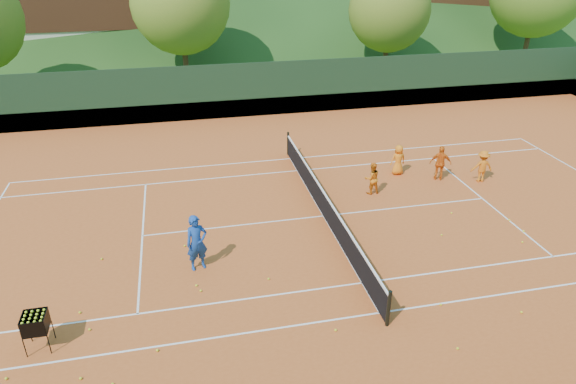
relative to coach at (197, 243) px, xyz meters
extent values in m
plane|color=#33551A|center=(4.64, 2.30, -0.92)|extent=(400.00, 400.00, 0.00)
cube|color=#B44C1D|center=(4.64, 2.30, -0.91)|extent=(40.00, 24.00, 0.02)
imported|color=#164094|center=(0.00, 0.00, 0.00)|extent=(0.75, 0.59, 1.80)
imported|color=orange|center=(6.97, 3.68, -0.25)|extent=(0.66, 0.53, 1.29)
imported|color=orange|center=(10.18, 4.27, -0.16)|extent=(0.94, 0.67, 1.48)
imported|color=orange|center=(8.72, 5.17, -0.25)|extent=(0.66, 0.45, 1.30)
imported|color=orange|center=(11.78, 3.75, -0.22)|extent=(0.93, 0.62, 1.35)
sphere|color=yellow|center=(1.97, -1.07, -0.86)|extent=(0.07, 0.07, 0.07)
sphere|color=yellow|center=(-1.23, -3.36, -0.86)|extent=(0.07, 0.07, 0.07)
sphere|color=yellow|center=(-3.28, -1.46, -0.86)|extent=(0.07, 0.07, 0.07)
sphere|color=yellow|center=(6.00, -4.90, -0.86)|extent=(0.07, 0.07, 0.07)
sphere|color=yellow|center=(-2.97, 1.09, -0.86)|extent=(0.07, 0.07, 0.07)
sphere|color=yellow|center=(10.57, -0.89, -0.86)|extent=(0.07, 0.07, 0.07)
sphere|color=yellow|center=(-2.94, -3.89, -0.86)|extent=(0.07, 0.07, 0.07)
sphere|color=yellow|center=(3.26, -3.61, -0.86)|extent=(0.07, 0.07, 0.07)
sphere|color=yellow|center=(-0.14, -0.93, -0.86)|extent=(0.07, 0.07, 0.07)
sphere|color=yellow|center=(-0.03, -1.21, -0.86)|extent=(0.07, 0.07, 0.07)
sphere|color=yellow|center=(-2.94, -2.22, -0.86)|extent=(0.07, 0.07, 0.07)
sphere|color=yellow|center=(6.39, -3.26, -0.86)|extent=(0.07, 0.07, 0.07)
sphere|color=yellow|center=(-4.62, -3.53, -0.86)|extent=(0.07, 0.07, 0.07)
sphere|color=yellow|center=(-0.39, 1.30, -0.86)|extent=(0.07, 0.07, 0.07)
sphere|color=yellow|center=(9.26, 1.44, -0.86)|extent=(0.07, 0.07, 0.07)
sphere|color=yellow|center=(8.37, -4.03, -0.86)|extent=(0.07, 0.07, 0.07)
sphere|color=yellow|center=(8.17, 0.10, -0.86)|extent=(0.07, 0.07, 0.07)
sphere|color=yellow|center=(11.02, 0.52, -0.86)|extent=(0.07, 0.07, 0.07)
sphere|color=yellow|center=(11.05, -0.28, -0.86)|extent=(0.07, 0.07, 0.07)
sphere|color=yellow|center=(-2.21, -4.23, -0.86)|extent=(0.07, 0.07, 0.07)
cube|color=white|center=(4.64, -3.19, -0.90)|extent=(23.77, 0.06, 0.00)
cube|color=white|center=(4.64, 7.78, -0.90)|extent=(23.77, 0.06, 0.00)
cube|color=white|center=(4.64, -1.82, -0.90)|extent=(23.77, 0.06, 0.00)
cube|color=white|center=(4.64, 6.41, -0.90)|extent=(23.77, 0.06, 0.00)
cube|color=white|center=(-1.76, 2.30, -0.90)|extent=(0.06, 8.23, 0.00)
cube|color=white|center=(11.04, 2.30, -0.90)|extent=(0.06, 8.23, 0.00)
cube|color=silver|center=(4.64, 2.30, -0.90)|extent=(12.80, 0.06, 0.00)
cube|color=white|center=(4.64, 2.30, -0.90)|extent=(0.06, 10.97, 0.00)
cube|color=black|center=(4.64, 2.30, -0.45)|extent=(0.03, 11.97, 0.90)
cube|color=white|center=(4.64, 2.30, 0.02)|extent=(0.05, 11.97, 0.06)
cylinder|color=black|center=(4.64, -3.69, -0.35)|extent=(0.10, 0.10, 1.10)
cylinder|color=black|center=(4.64, 8.28, -0.35)|extent=(0.10, 0.10, 1.10)
cube|color=black|center=(4.64, 14.30, 0.60)|extent=(40.00, 0.05, 3.00)
cube|color=#185626|center=(4.64, 14.30, -0.40)|extent=(40.40, 0.05, 1.00)
cylinder|color=black|center=(-4.31, -2.86, -0.62)|extent=(0.02, 0.02, 0.55)
cylinder|color=black|center=(-3.76, -2.86, -0.62)|extent=(0.02, 0.02, 0.55)
cylinder|color=black|center=(-4.31, -2.31, -0.62)|extent=(0.02, 0.02, 0.55)
cylinder|color=black|center=(-3.76, -2.31, -0.62)|extent=(0.02, 0.02, 0.55)
cube|color=black|center=(-4.03, -2.59, -0.35)|extent=(0.55, 0.55, 0.02)
cube|color=black|center=(-4.03, -2.86, -0.12)|extent=(0.55, 0.02, 0.45)
cube|color=black|center=(-4.03, -2.31, -0.12)|extent=(0.55, 0.02, 0.45)
cube|color=black|center=(-4.31, -2.59, -0.12)|extent=(0.02, 0.55, 0.45)
cube|color=black|center=(-3.76, -2.59, -0.12)|extent=(0.02, 0.55, 0.45)
sphere|color=#CCE526|center=(-4.24, -2.79, 0.07)|extent=(0.07, 0.07, 0.07)
sphere|color=#CCE526|center=(-4.24, -2.66, 0.07)|extent=(0.07, 0.07, 0.07)
sphere|color=#CCE526|center=(-4.24, -2.52, 0.07)|extent=(0.07, 0.07, 0.07)
sphere|color=#CCE526|center=(-4.24, -2.38, 0.07)|extent=(0.07, 0.07, 0.07)
sphere|color=#CCE526|center=(-4.10, -2.79, 0.07)|extent=(0.07, 0.07, 0.07)
sphere|color=#CCE526|center=(-4.10, -2.66, 0.07)|extent=(0.07, 0.07, 0.07)
sphere|color=#CCE526|center=(-4.10, -2.52, 0.07)|extent=(0.07, 0.07, 0.07)
sphere|color=#CCE526|center=(-4.10, -2.38, 0.07)|extent=(0.07, 0.07, 0.07)
sphere|color=#CCE526|center=(-3.96, -2.79, 0.07)|extent=(0.07, 0.07, 0.07)
sphere|color=#CCE526|center=(-3.96, -2.66, 0.07)|extent=(0.07, 0.07, 0.07)
sphere|color=#CCE526|center=(-3.96, -2.52, 0.07)|extent=(0.07, 0.07, 0.07)
sphere|color=#CCE526|center=(-3.96, -2.38, 0.07)|extent=(0.07, 0.07, 0.07)
sphere|color=#CCE526|center=(-3.83, -2.79, 0.07)|extent=(0.07, 0.07, 0.07)
sphere|color=#CCE526|center=(-3.83, -2.66, 0.07)|extent=(0.07, 0.07, 0.07)
sphere|color=#CCE526|center=(-3.83, -2.52, 0.07)|extent=(0.07, 0.07, 0.07)
sphere|color=#CCE526|center=(-3.83, -2.38, 0.07)|extent=(0.07, 0.07, 0.07)
cube|color=beige|center=(-5.36, 32.30, 0.52)|extent=(12.00, 9.00, 2.88)
cube|color=beige|center=(10.64, 36.30, 0.34)|extent=(11.00, 8.00, 2.52)
cube|color=beige|center=(24.64, 32.30, 0.43)|extent=(10.00, 8.00, 2.70)
cylinder|color=#432B1A|center=(0.64, 22.30, 0.52)|extent=(0.36, 0.36, 2.88)
sphere|color=#547920|center=(0.64, 22.30, 4.28)|extent=(6.40, 6.40, 6.40)
cylinder|color=#3E2819|center=(14.64, 21.30, 0.34)|extent=(0.36, 0.36, 2.52)
sphere|color=#4D6E1D|center=(14.64, 21.30, 3.63)|extent=(5.60, 5.60, 5.60)
cylinder|color=#412B1A|center=(26.64, 22.30, 0.61)|extent=(0.36, 0.36, 3.06)
camera|label=1|loc=(-0.15, -13.32, 8.24)|focal=32.00mm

